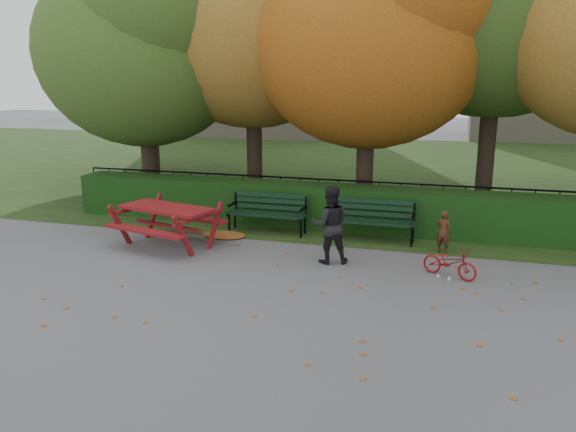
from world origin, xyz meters
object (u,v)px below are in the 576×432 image
(tree_c, at_px, (382,18))
(bicycle, at_px, (450,263))
(bench_left, at_px, (268,210))
(tree_b, at_px, (262,2))
(tree_a, at_px, (148,36))
(tree_f, at_px, (151,7))
(child, at_px, (444,231))
(adult, at_px, (330,225))
(bench_right, at_px, (373,217))
(picnic_table, at_px, (167,216))

(tree_c, relative_size, bicycle, 7.92)
(tree_c, height_order, bench_left, tree_c)
(tree_c, bearing_deg, tree_b, 166.55)
(tree_a, relative_size, tree_b, 0.85)
(tree_c, xyz_separation_m, tree_f, (-7.97, 3.28, 0.87))
(tree_a, xyz_separation_m, bicycle, (7.92, -3.83, -4.25))
(tree_a, height_order, tree_c, tree_c)
(child, bearing_deg, tree_a, 0.20)
(tree_f, bearing_deg, tree_b, -27.99)
(tree_b, relative_size, adult, 5.92)
(child, bearing_deg, tree_f, -14.65)
(adult, bearing_deg, bench_right, -127.91)
(tree_f, bearing_deg, picnic_table, -59.95)
(tree_a, height_order, child, tree_a)
(tree_a, xyz_separation_m, tree_b, (2.74, 1.17, 0.88))
(tree_f, distance_m, bench_left, 9.56)
(picnic_table, xyz_separation_m, bicycle, (5.70, -0.30, -0.40))
(bench_left, height_order, bicycle, bench_left)
(adult, bearing_deg, bench_left, -63.26)
(tree_c, distance_m, picnic_table, 6.87)
(tree_b, xyz_separation_m, bench_right, (3.54, -3.04, -4.88))
(tree_b, xyz_separation_m, tree_c, (3.28, -0.78, -0.58))
(tree_f, bearing_deg, tree_a, -62.02)
(bench_left, distance_m, adult, 2.53)
(tree_b, bearing_deg, tree_c, -13.45)
(bench_right, distance_m, bicycle, 2.56)
(child, bearing_deg, bench_left, 9.86)
(picnic_table, height_order, bicycle, picnic_table)
(adult, xyz_separation_m, bicycle, (2.22, -0.21, -0.48))
(tree_a, distance_m, tree_c, 6.04)
(tree_f, bearing_deg, tree_c, -22.35)
(tree_c, height_order, adult, tree_c)
(picnic_table, bearing_deg, adult, 12.76)
(tree_f, height_order, adult, tree_f)
(bench_right, bearing_deg, tree_f, 146.08)
(bicycle, bearing_deg, bench_right, 64.83)
(tree_f, height_order, bench_right, tree_f)
(bench_right, xyz_separation_m, adult, (-0.59, -1.75, 0.22))
(bench_left, xyz_separation_m, bicycle, (4.03, -1.95, -0.25))
(picnic_table, relative_size, adult, 1.56)
(bench_left, relative_size, child, 2.03)
(tree_b, distance_m, bench_left, 5.87)
(tree_a, distance_m, bicycle, 9.77)
(bench_left, distance_m, bicycle, 4.49)
(tree_f, relative_size, bicycle, 9.10)
(picnic_table, height_order, child, picnic_table)
(tree_b, height_order, bench_left, tree_b)
(bench_left, distance_m, bench_right, 2.40)
(bench_left, distance_m, child, 3.91)
(bicycle, bearing_deg, adult, 109.64)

